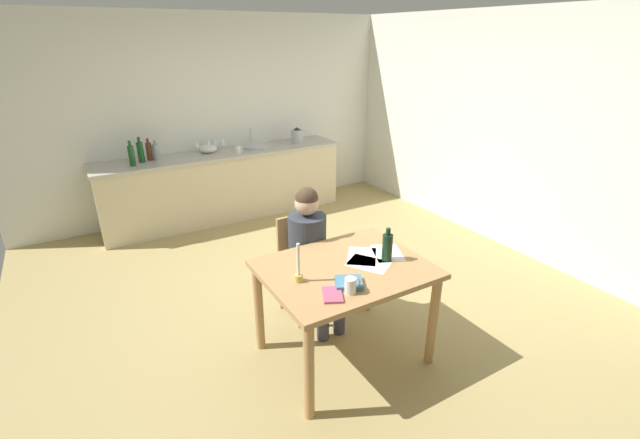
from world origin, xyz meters
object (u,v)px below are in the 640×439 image
(chair_at_table, at_px, (303,260))
(wine_glass_by_kettle, at_px, (215,142))
(dining_table, at_px, (345,281))
(person_seated, at_px, (311,248))
(bottle_wine_red, at_px, (149,151))
(wine_glass_back_left, at_px, (208,143))
(wine_glass_near_sink, at_px, (222,141))
(wine_glass_back_right, at_px, (197,144))
(wine_bottle_on_table, at_px, (387,247))
(coffee_mug, at_px, (351,285))
(sink_unit, at_px, (256,146))
(book_cookery, at_px, (332,295))
(bottle_oil, at_px, (132,155))
(bottle_vinegar, at_px, (141,152))
(teacup_on_counter, at_px, (238,150))
(candlestick, at_px, (299,271))
(bottle_sauce, at_px, (156,152))
(stovetop_kettle, at_px, (297,136))
(book_magazine, at_px, (349,283))
(mixing_bowl, at_px, (208,149))

(chair_at_table, bearing_deg, wine_glass_by_kettle, 87.78)
(dining_table, relative_size, person_seated, 0.98)
(bottle_wine_red, height_order, wine_glass_back_left, bottle_wine_red)
(wine_glass_near_sink, distance_m, wine_glass_back_right, 0.34)
(wine_glass_back_right, bearing_deg, chair_at_table, -87.08)
(wine_bottle_on_table, bearing_deg, wine_glass_by_kettle, 93.21)
(dining_table, distance_m, wine_bottle_on_table, 0.40)
(coffee_mug, height_order, wine_glass_by_kettle, wine_glass_by_kettle)
(sink_unit, distance_m, wine_glass_by_kettle, 0.55)
(book_cookery, bearing_deg, wine_glass_by_kettle, 109.65)
(bottle_oil, xyz_separation_m, bottle_vinegar, (0.12, 0.11, 0.00))
(book_cookery, height_order, teacup_on_counter, teacup_on_counter)
(person_seated, xyz_separation_m, candlestick, (-0.41, -0.56, 0.18))
(chair_at_table, bearing_deg, teacup_on_counter, 82.36)
(bottle_vinegar, bearing_deg, chair_at_table, -71.35)
(bottle_oil, distance_m, wine_glass_near_sink, 1.20)
(bottle_oil, bearing_deg, bottle_wine_red, 35.56)
(bottle_sauce, bearing_deg, dining_table, -78.79)
(chair_at_table, height_order, wine_bottle_on_table, wine_bottle_on_table)
(sink_unit, relative_size, bottle_wine_red, 1.33)
(candlestick, bearing_deg, bottle_sauce, 94.60)
(bottle_sauce, relative_size, wine_glass_back_left, 1.60)
(dining_table, bearing_deg, wine_bottle_on_table, -11.90)
(wine_glass_by_kettle, bearing_deg, teacup_on_counter, -54.79)
(book_cookery, height_order, bottle_oil, bottle_oil)
(dining_table, bearing_deg, bottle_vinegar, 104.32)
(dining_table, bearing_deg, bottle_oil, 106.83)
(sink_unit, distance_m, bottle_oil, 1.59)
(stovetop_kettle, bearing_deg, book_magazine, -112.28)
(wine_bottle_on_table, bearing_deg, mixing_bowl, 95.26)
(book_cookery, bearing_deg, sink_unit, 101.14)
(person_seated, height_order, wine_glass_near_sink, person_seated)
(stovetop_kettle, bearing_deg, wine_glass_by_kettle, 172.60)
(bottle_wine_red, relative_size, wine_glass_by_kettle, 1.75)
(person_seated, bearing_deg, bottle_oil, 110.82)
(wine_glass_by_kettle, bearing_deg, bottle_oil, -167.22)
(wine_glass_by_kettle, bearing_deg, sink_unit, -15.69)
(dining_table, distance_m, bottle_oil, 3.26)
(coffee_mug, bearing_deg, book_magazine, 63.93)
(candlestick, relative_size, sink_unit, 0.79)
(mixing_bowl, bearing_deg, teacup_on_counter, -34.50)
(mixing_bowl, bearing_deg, person_seated, -89.65)
(book_cookery, relative_size, wine_glass_by_kettle, 1.21)
(chair_at_table, bearing_deg, stovetop_kettle, 63.26)
(bottle_oil, bearing_deg, wine_glass_near_sink, 11.66)
(book_cookery, bearing_deg, person_seated, 95.69)
(book_cookery, relative_size, stovetop_kettle, 0.85)
(book_magazine, relative_size, bottle_oil, 0.60)
(person_seated, distance_m, book_cookery, 0.89)
(wine_glass_near_sink, xyz_separation_m, teacup_on_counter, (0.11, -0.30, -0.06))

